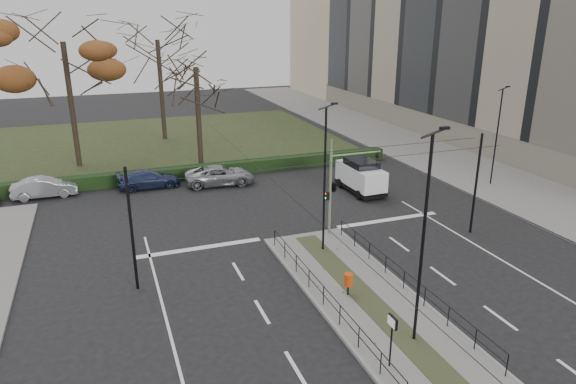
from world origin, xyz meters
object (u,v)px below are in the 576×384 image
object	(u,v)px
parked_car_fourth	(220,175)
streetlamp_median_far	(325,178)
parked_car_second	(44,187)
litter_bin	(348,280)
bare_tree_near	(196,75)
traffic_light	(335,185)
parked_car_third	(149,179)
rust_tree	(63,42)
streetlamp_sidewalk	(497,136)
bare_tree_center	(158,47)
white_van	(361,175)
streetlamp_median_near	(424,239)
info_panel	(392,327)

from	to	relation	value
parked_car_fourth	streetlamp_median_far	bearing A→B (deg)	-163.77
parked_car_second	streetlamp_median_far	bearing A→B (deg)	-136.24
litter_bin	bare_tree_near	xyz separation A→B (m)	(-1.90, 24.44, 6.76)
traffic_light	bare_tree_near	distance (m)	18.81
parked_car_third	parked_car_fourth	size ratio (longest dim) A/B	0.87
rust_tree	traffic_light	bearing A→B (deg)	-55.56
streetlamp_sidewalk	parked_car_second	bearing A→B (deg)	164.30
streetlamp_median_far	streetlamp_sidewalk	size ratio (longest dim) A/B	1.09
parked_car_third	rust_tree	distance (m)	13.44
traffic_light	litter_bin	bearing A→B (deg)	-109.95
streetlamp_sidewalk	bare_tree_center	world-z (taller)	bare_tree_center
rust_tree	parked_car_second	bearing A→B (deg)	-106.02
streetlamp_median_far	white_van	size ratio (longest dim) A/B	1.74
streetlamp_sidewalk	parked_car_fourth	size ratio (longest dim) A/B	1.41
traffic_light	streetlamp_median_near	xyz separation A→B (m)	(-1.50, -10.66, 1.36)
streetlamp_median_far	bare_tree_center	bearing A→B (deg)	98.35
streetlamp_median_near	parked_car_second	size ratio (longest dim) A/B	1.94
streetlamp_sidewalk	bare_tree_near	bearing A→B (deg)	145.54
parked_car_second	parked_car_third	world-z (taller)	parked_car_second
streetlamp_median_near	litter_bin	bearing A→B (deg)	103.45
parked_car_third	rust_tree	size ratio (longest dim) A/B	0.34
parked_car_third	info_panel	bearing A→B (deg)	-167.52
traffic_light	bare_tree_near	bearing A→B (deg)	103.76
parked_car_second	bare_tree_center	xyz separation A→B (m)	(10.42, 15.38, 8.58)
parked_car_fourth	bare_tree_near	size ratio (longest dim) A/B	0.48
traffic_light	parked_car_fourth	world-z (taller)	traffic_light
info_panel	streetlamp_median_near	distance (m)	3.41
traffic_light	parked_car_third	size ratio (longest dim) A/B	1.12
streetlamp_sidewalk	white_van	bearing A→B (deg)	168.03
traffic_light	white_van	world-z (taller)	traffic_light
litter_bin	info_panel	size ratio (longest dim) A/B	0.52
traffic_light	bare_tree_center	size ratio (longest dim) A/B	0.38
streetlamp_median_near	parked_car_second	xyz separation A→B (m)	(-14.90, 23.86, -3.72)
bare_tree_center	parked_car_second	bearing A→B (deg)	-124.11
litter_bin	streetlamp_median_near	xyz separation A→B (m)	(0.94, -3.94, 3.54)
rust_tree	bare_tree_center	size ratio (longest dim) A/B	1.02
litter_bin	parked_car_third	bearing A→B (deg)	109.21
parked_car_second	info_panel	bearing A→B (deg)	-153.19
litter_bin	bare_tree_near	size ratio (longest dim) A/B	0.10
litter_bin	parked_car_second	distance (m)	24.32
streetlamp_median_near	parked_car_third	world-z (taller)	streetlamp_median_near
streetlamp_median_near	streetlamp_sidewalk	bearing A→B (deg)	41.89
info_panel	parked_car_second	world-z (taller)	info_panel
parked_car_second	rust_tree	world-z (taller)	rust_tree
traffic_light	streetlamp_median_near	distance (m)	10.85
info_panel	parked_car_second	distance (m)	28.21
parked_car_third	parked_car_fourth	distance (m)	5.28
litter_bin	bare_tree_center	bearing A→B (deg)	95.72
bare_tree_near	streetlamp_median_near	bearing A→B (deg)	-84.28
rust_tree	litter_bin	bearing A→B (deg)	-66.77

